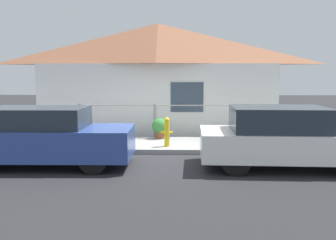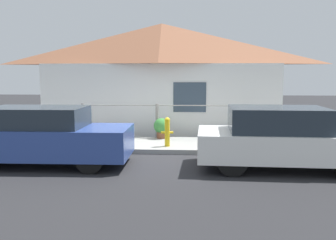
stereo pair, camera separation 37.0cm
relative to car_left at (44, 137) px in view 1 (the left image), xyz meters
name	(u,v)px [view 1 (the left image)]	position (x,y,z in m)	size (l,w,h in m)	color
ground_plane	(151,154)	(2.39, 1.35, -0.69)	(60.00, 60.00, 0.00)	#262628
sidewalk	(153,145)	(2.39, 2.39, -0.63)	(24.00, 2.10, 0.13)	gray
house	(158,48)	(2.40, 5.13, 2.38)	(8.64, 2.23, 3.96)	white
fence	(155,119)	(2.39, 3.29, 0.04)	(4.90, 0.10, 1.09)	gray
car_left	(44,137)	(0.00, 0.00, 0.00)	(4.03, 1.68, 1.38)	#2D4793
car_right	(283,137)	(5.52, 0.00, 0.01)	(3.91, 1.91, 1.40)	white
fire_hydrant	(167,131)	(2.81, 1.85, -0.13)	(0.34, 0.15, 0.82)	yellow
potted_plant_near_hydrant	(160,127)	(2.54, 3.18, -0.21)	(0.49, 0.49, 0.64)	brown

